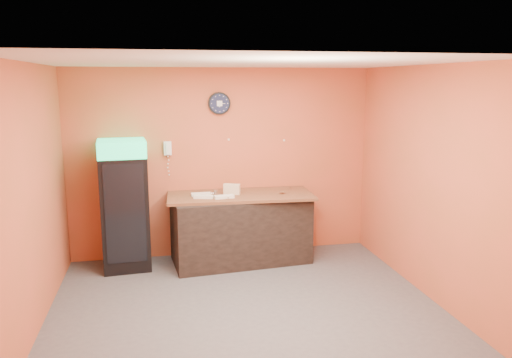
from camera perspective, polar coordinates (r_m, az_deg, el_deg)
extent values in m
plane|color=#47474C|center=(6.00, -1.10, -14.57)|extent=(4.50, 4.50, 0.00)
cube|color=#D3573B|center=(7.49, -3.87, 1.85)|extent=(4.50, 0.02, 2.80)
cube|color=#D3573B|center=(5.61, -24.41, -2.27)|extent=(0.02, 4.00, 2.80)
cube|color=#D3573B|center=(6.33, 19.32, -0.47)|extent=(0.02, 4.00, 2.80)
cube|color=white|center=(5.41, -1.21, 13.20)|extent=(4.50, 4.00, 0.02)
cube|color=black|center=(7.22, -14.76, -3.76)|extent=(0.69, 0.69, 1.59)
cube|color=#1ADD7F|center=(7.05, -15.12, 3.40)|extent=(0.69, 0.69, 0.23)
cube|color=black|center=(6.90, -15.15, -3.89)|extent=(0.53, 0.06, 1.36)
cube|color=black|center=(7.31, -1.77, -5.75)|extent=(2.01, 1.04, 0.97)
cylinder|color=black|center=(7.37, -4.22, 8.61)|extent=(0.33, 0.05, 0.33)
cylinder|color=#0F1433|center=(7.34, -4.19, 8.61)|extent=(0.28, 0.01, 0.28)
cube|color=white|center=(7.33, -4.18, 8.60)|extent=(0.08, 0.00, 0.08)
cube|color=white|center=(7.34, -10.07, 3.48)|extent=(0.11, 0.06, 0.20)
cube|color=white|center=(7.30, -10.06, 3.43)|extent=(0.05, 0.04, 0.16)
cube|color=brown|center=(7.18, -1.80, -1.89)|extent=(2.11, 0.96, 0.04)
cube|color=beige|center=(7.17, -2.78, -1.55)|extent=(0.25, 0.16, 0.05)
cube|color=beige|center=(7.16, -2.78, -1.16)|extent=(0.25, 0.16, 0.05)
cube|color=beige|center=(7.15, -2.79, -0.77)|extent=(0.25, 0.16, 0.05)
cube|color=silver|center=(6.96, -6.03, -2.04)|extent=(0.28, 0.16, 0.04)
cube|color=silver|center=(6.94, -3.68, -2.03)|extent=(0.29, 0.14, 0.04)
cube|color=silver|center=(7.11, -6.30, -1.75)|extent=(0.28, 0.12, 0.04)
cylinder|color=silver|center=(7.21, -4.63, -1.47)|extent=(0.06, 0.06, 0.06)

